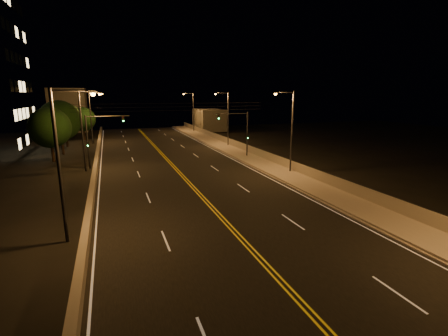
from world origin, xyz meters
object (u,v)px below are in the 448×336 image
object	(u,v)px
streetlight_6	(92,114)
traffic_signal_left	(96,135)
traffic_signal_right	(241,129)
streetlight_1	(290,127)
tree_3	(83,119)
tree_2	(65,119)
streetlight_2	(227,116)
streetlight_5	(84,126)
tree_1	(60,121)
tree_0	(50,128)
streetlight_4	(63,156)
streetlight_3	(192,110)

from	to	relation	value
streetlight_6	traffic_signal_left	world-z (taller)	streetlight_6
traffic_signal_right	traffic_signal_left	xyz separation A→B (m)	(-18.87, 0.00, 0.00)
streetlight_1	tree_3	world-z (taller)	streetlight_1
tree_3	tree_2	bearing A→B (deg)	-104.80
streetlight_2	streetlight_5	world-z (taller)	same
streetlight_6	tree_3	size ratio (longest dim) A/B	1.43
traffic_signal_right	traffic_signal_left	world-z (taller)	same
tree_2	tree_1	bearing A→B (deg)	-88.40
streetlight_5	traffic_signal_right	size ratio (longest dim) A/B	1.43
tree_0	streetlight_6	bearing A→B (deg)	73.78
streetlight_4	traffic_signal_left	size ratio (longest dim) A/B	1.43
traffic_signal_left	tree_2	size ratio (longest dim) A/B	0.86
streetlight_3	tree_2	bearing A→B (deg)	-150.87
streetlight_3	traffic_signal_right	xyz separation A→B (m)	(-1.49, -33.50, -1.26)
tree_1	tree_3	distance (m)	16.33
streetlight_4	streetlight_6	xyz separation A→B (m)	(0.00, 43.04, 0.00)
streetlight_1	traffic_signal_left	size ratio (longest dim) A/B	1.43
tree_0	tree_1	xyz separation A→B (m)	(0.56, 5.59, 0.50)
streetlight_3	tree_1	xyz separation A→B (m)	(-25.52, -21.96, -0.26)
streetlight_5	tree_0	bearing A→B (deg)	122.74
tree_0	tree_2	bearing A→B (deg)	88.50
traffic_signal_right	tree_0	world-z (taller)	tree_0
tree_2	tree_3	world-z (taller)	tree_2
tree_1	tree_2	distance (m)	7.63
tree_1	tree_3	bearing A→B (deg)	82.79
streetlight_6	tree_2	size ratio (longest dim) A/B	1.22
streetlight_2	traffic_signal_left	distance (m)	22.69
streetlight_2	tree_2	size ratio (longest dim) A/B	1.22
tree_0	tree_1	bearing A→B (deg)	84.29
tree_3	streetlight_4	bearing A→B (deg)	-87.62
traffic_signal_left	tree_2	world-z (taller)	tree_2
streetlight_2	traffic_signal_right	size ratio (longest dim) A/B	1.43
traffic_signal_left	streetlight_6	bearing A→B (deg)	92.85
streetlight_1	traffic_signal_left	world-z (taller)	streetlight_1
streetlight_4	streetlight_1	bearing A→B (deg)	26.51
tree_3	tree_0	bearing A→B (deg)	-96.83
tree_0	streetlight_5	bearing A→B (deg)	-57.26
streetlight_2	tree_0	bearing A→B (deg)	-171.29
streetlight_5	streetlight_6	distance (m)	23.16
streetlight_6	tree_3	world-z (taller)	streetlight_6
streetlight_1	streetlight_4	size ratio (longest dim) A/B	1.00
streetlight_3	streetlight_4	distance (m)	58.71
tree_0	tree_3	size ratio (longest dim) A/B	1.12
streetlight_6	traffic_signal_right	distance (m)	29.65
streetlight_2	streetlight_4	bearing A→B (deg)	-124.59
streetlight_4	traffic_signal_left	xyz separation A→B (m)	(1.09, 21.15, -1.26)
traffic_signal_left	tree_3	xyz separation A→B (m)	(-3.12, 27.71, 0.02)
streetlight_2	tree_3	distance (m)	29.47
traffic_signal_right	tree_3	world-z (taller)	same
tree_3	streetlight_2	bearing A→B (deg)	-37.11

